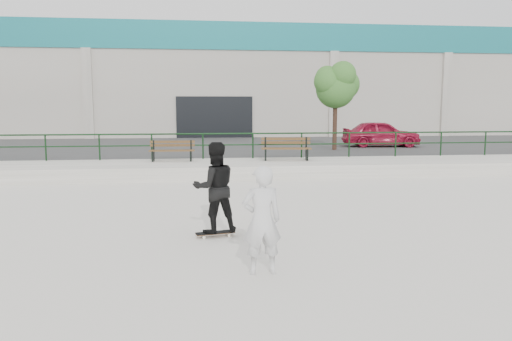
{
  "coord_description": "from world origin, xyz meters",
  "views": [
    {
      "loc": [
        -1.32,
        -9.08,
        2.62
      ],
      "look_at": [
        0.04,
        2.0,
        1.16
      ],
      "focal_mm": 35.0,
      "sensor_mm": 36.0,
      "label": 1
    }
  ],
  "objects": [
    {
      "name": "tree",
      "position": [
        5.37,
        14.15,
        3.62
      ],
      "size": [
        2.34,
        2.08,
        4.16
      ],
      "color": "#442F22",
      "rests_on": "parking_strip"
    },
    {
      "name": "seated_skater",
      "position": [
        -0.31,
        -1.6,
        0.86
      ],
      "size": [
        0.66,
        0.47,
        1.71
      ],
      "primitive_type": "imported",
      "rotation": [
        0.0,
        0.0,
        3.24
      ],
      "color": "silver",
      "rests_on": "ground"
    },
    {
      "name": "bench_right",
      "position": [
        2.21,
        9.98,
        0.94
      ],
      "size": [
        1.98,
        0.79,
        0.89
      ],
      "rotation": [
        0.0,
        0.0,
        -0.12
      ],
      "color": "#50311B",
      "rests_on": "ledge"
    },
    {
      "name": "parking_strip",
      "position": [
        0.0,
        18.0,
        0.25
      ],
      "size": [
        60.0,
        14.0,
        0.5
      ],
      "primitive_type": "cube",
      "color": "#3A3A3A",
      "rests_on": "ground"
    },
    {
      "name": "ground",
      "position": [
        0.0,
        0.0,
        0.0
      ],
      "size": [
        120.0,
        120.0,
        0.0
      ],
      "primitive_type": "plane",
      "color": "silver",
      "rests_on": "ground"
    },
    {
      "name": "skateboard",
      "position": [
        -0.94,
        0.71,
        0.07
      ],
      "size": [
        0.81,
        0.37,
        0.09
      ],
      "rotation": [
        0.0,
        0.0,
        0.23
      ],
      "color": "black",
      "rests_on": "ground"
    },
    {
      "name": "red_car",
      "position": [
        8.26,
        15.74,
        1.17
      ],
      "size": [
        4.1,
        2.05,
        1.34
      ],
      "primitive_type": "imported",
      "rotation": [
        0.0,
        0.0,
        1.45
      ],
      "color": "#A41433",
      "rests_on": "parking_strip"
    },
    {
      "name": "railing",
      "position": [
        -0.0,
        10.8,
        1.24
      ],
      "size": [
        28.0,
        0.06,
        1.03
      ],
      "color": "black",
      "rests_on": "ledge"
    },
    {
      "name": "standing_skater",
      "position": [
        -0.94,
        0.71,
        1.0
      ],
      "size": [
        1.0,
        0.85,
        1.81
      ],
      "primitive_type": "imported",
      "rotation": [
        0.0,
        0.0,
        3.34
      ],
      "color": "black",
      "rests_on": "skateboard"
    },
    {
      "name": "commercial_building",
      "position": [
        -0.0,
        31.99,
        4.58
      ],
      "size": [
        44.2,
        16.33,
        8.0
      ],
      "color": "beige",
      "rests_on": "ground"
    },
    {
      "name": "bench_left",
      "position": [
        -2.19,
        10.17,
        0.89
      ],
      "size": [
        1.73,
        0.57,
        0.79
      ],
      "rotation": [
        0.0,
        0.0,
        -0.04
      ],
      "color": "#50311B",
      "rests_on": "ledge"
    },
    {
      "name": "ledge",
      "position": [
        0.0,
        9.5,
        0.25
      ],
      "size": [
        30.0,
        3.0,
        0.5
      ],
      "primitive_type": "cube",
      "color": "#AEAC9F",
      "rests_on": "ground"
    }
  ]
}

